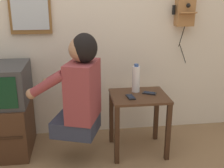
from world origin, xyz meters
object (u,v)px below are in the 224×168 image
object	(u,v)px
person	(79,88)
wall_phone_antique	(185,7)
water_bottle	(136,79)
cell_phone_held	(131,97)
cell_phone_spare	(149,93)

from	to	relation	value
person	wall_phone_antique	bearing A→B (deg)	-44.71
person	water_bottle	bearing A→B (deg)	-48.44
person	water_bottle	distance (m)	0.57
cell_phone_held	person	bearing A→B (deg)	-178.57
wall_phone_antique	cell_phone_spare	size ratio (longest dim) A/B	5.61
water_bottle	wall_phone_antique	bearing A→B (deg)	29.35
wall_phone_antique	cell_phone_held	bearing A→B (deg)	-143.71
cell_phone_held	water_bottle	distance (m)	0.21
person	water_bottle	size ratio (longest dim) A/B	3.26
cell_phone_spare	water_bottle	distance (m)	0.18
cell_phone_spare	wall_phone_antique	bearing A→B (deg)	-21.77
wall_phone_antique	cell_phone_held	world-z (taller)	wall_phone_antique
water_bottle	person	bearing A→B (deg)	-157.79
cell_phone_spare	water_bottle	bearing A→B (deg)	82.98
cell_phone_held	cell_phone_spare	bearing A→B (deg)	14.68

